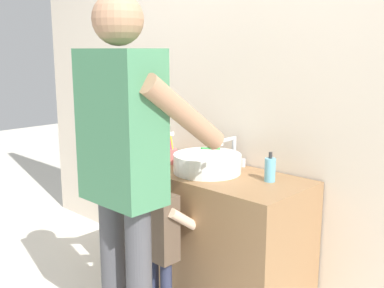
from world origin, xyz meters
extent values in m
cube|color=beige|center=(0.00, 0.62, 1.35)|extent=(4.40, 0.08, 2.70)
cube|color=olive|center=(0.00, 0.30, 0.42)|extent=(1.20, 0.54, 0.84)
cylinder|color=white|center=(0.00, 0.28, 0.89)|extent=(0.40, 0.40, 0.11)
cylinder|color=silver|center=(0.00, 0.28, 0.90)|extent=(0.33, 0.33, 0.09)
cylinder|color=#B7BABF|center=(0.00, 0.53, 0.93)|extent=(0.03, 0.03, 0.18)
cylinder|color=#B7BABF|center=(0.00, 0.47, 1.01)|extent=(0.02, 0.12, 0.02)
cylinder|color=#B7BABF|center=(-0.07, 0.53, 0.86)|extent=(0.04, 0.04, 0.05)
cylinder|color=#B7BABF|center=(0.07, 0.53, 0.86)|extent=(0.04, 0.04, 0.05)
cylinder|color=#D86666|center=(-0.30, 0.28, 0.88)|extent=(0.07, 0.07, 0.09)
cylinder|color=#E5387F|center=(-0.29, 0.27, 0.94)|extent=(0.02, 0.02, 0.17)
cube|color=white|center=(-0.29, 0.27, 1.03)|extent=(0.01, 0.02, 0.02)
cylinder|color=yellow|center=(-0.29, 0.27, 0.94)|extent=(0.02, 0.03, 0.17)
cube|color=white|center=(-0.29, 0.27, 1.03)|extent=(0.01, 0.02, 0.02)
cylinder|color=#66B2D1|center=(0.38, 0.38, 0.90)|extent=(0.06, 0.06, 0.13)
cylinder|color=#2D2D2D|center=(0.38, 0.38, 0.98)|extent=(0.02, 0.02, 0.03)
cube|color=brown|center=(0.00, -0.11, 0.61)|extent=(0.21, 0.12, 0.37)
sphere|color=beige|center=(0.00, -0.11, 0.86)|extent=(0.12, 0.12, 0.12)
cylinder|color=beige|center=(-0.12, -0.01, 0.64)|extent=(0.05, 0.26, 0.20)
cylinder|color=beige|center=(0.12, -0.01, 0.64)|extent=(0.05, 0.26, 0.20)
cylinder|color=#47474C|center=(-0.06, -0.37, 0.41)|extent=(0.13, 0.13, 0.83)
cylinder|color=#47474C|center=(0.15, -0.37, 0.41)|extent=(0.13, 0.13, 0.83)
cube|color=#427F56|center=(0.04, -0.37, 1.19)|extent=(0.41, 0.23, 0.72)
sphere|color=#A87A5B|center=(0.04, -0.37, 1.68)|extent=(0.23, 0.23, 0.23)
cylinder|color=#A87A5B|center=(-0.18, -0.19, 1.25)|extent=(0.10, 0.50, 0.39)
cylinder|color=#A87A5B|center=(0.27, -0.19, 1.25)|extent=(0.10, 0.50, 0.39)
cylinder|color=green|center=(0.27, 0.00, 1.06)|extent=(0.01, 0.14, 0.03)
cube|color=white|center=(0.27, 0.08, 1.08)|extent=(0.01, 0.02, 0.02)
camera|label=1|loc=(1.74, -1.67, 1.55)|focal=42.90mm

